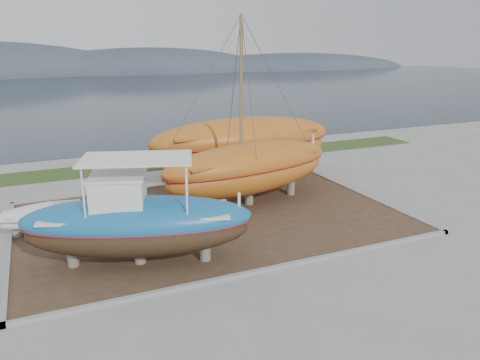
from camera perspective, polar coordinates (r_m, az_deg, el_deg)
name	(u,v)px	position (r m, az deg, el deg)	size (l,w,h in m)	color
ground	(245,250)	(19.90, 0.59, -8.50)	(140.00, 140.00, 0.00)	gray
dirt_patch	(212,218)	(23.30, -3.49, -4.62)	(18.00, 12.00, 0.06)	#422D1E
curb_frame	(212,217)	(23.29, -3.49, -4.52)	(18.60, 12.60, 0.15)	gray
grass_strip	(155,164)	(33.83, -10.33, 1.88)	(44.00, 3.00, 0.08)	#284219
sea	(78,93)	(87.15, -19.10, 10.03)	(260.00, 100.00, 0.04)	#192432
mountain_ridge	(59,74)	(141.87, -21.25, 11.97)	(200.00, 36.00, 20.00)	#333D49
blue_caique	(137,212)	(18.28, -12.43, -3.81)	(8.84, 2.76, 4.25)	#1A65A3
white_dinghy	(45,218)	(23.18, -22.64, -4.27)	(4.24, 1.59, 1.27)	white
orange_sailboat	(249,115)	(23.95, 1.16, 7.98)	(10.13, 2.99, 9.62)	#B25D1B
orange_bare_hull	(243,151)	(28.73, 0.40, 3.59)	(11.84, 3.55, 3.88)	#B25D1B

